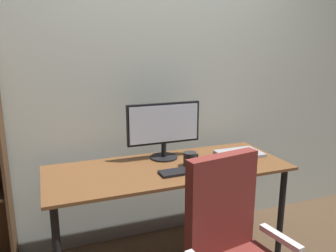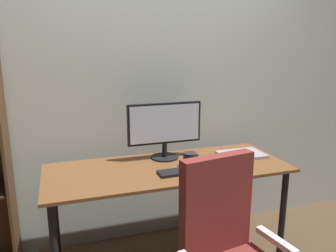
% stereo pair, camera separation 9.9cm
% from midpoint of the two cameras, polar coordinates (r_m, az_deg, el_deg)
% --- Properties ---
extents(back_wall, '(6.40, 0.10, 2.60)m').
position_cam_midpoint_polar(back_wall, '(2.61, -4.89, 8.32)').
color(back_wall, beige).
rests_on(back_wall, ground).
extents(desk, '(1.62, 0.64, 0.74)m').
position_cam_midpoint_polar(desk, '(2.31, -1.15, -8.96)').
color(desk, brown).
rests_on(desk, ground).
extents(monitor, '(0.54, 0.20, 0.40)m').
position_cam_midpoint_polar(monitor, '(2.38, -1.91, -0.14)').
color(monitor, black).
rests_on(monitor, desk).
extents(keyboard, '(0.29, 0.12, 0.02)m').
position_cam_midpoint_polar(keyboard, '(2.17, 1.02, -7.71)').
color(keyboard, black).
rests_on(keyboard, desk).
extents(mouse, '(0.06, 0.10, 0.03)m').
position_cam_midpoint_polar(mouse, '(2.26, 6.28, -6.72)').
color(mouse, black).
rests_on(mouse, desk).
extents(coffee_mug, '(0.10, 0.09, 0.10)m').
position_cam_midpoint_polar(coffee_mug, '(2.28, 2.50, -5.66)').
color(coffee_mug, black).
rests_on(coffee_mug, desk).
extents(laptop, '(0.32, 0.23, 0.02)m').
position_cam_midpoint_polar(laptop, '(2.55, 10.95, -4.61)').
color(laptop, '#99999E').
rests_on(laptop, desk).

